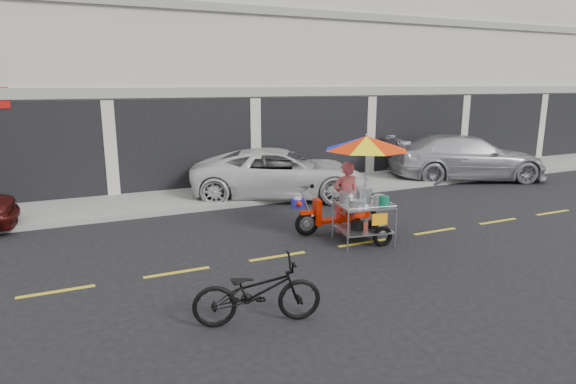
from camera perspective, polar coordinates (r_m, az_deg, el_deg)
name	(u,v)px	position (r m, az deg, el deg)	size (l,w,h in m)	color
ground	(363,243)	(10.58, 8.82, -5.99)	(90.00, 90.00, 0.00)	black
sidewalk	(267,190)	(15.27, -2.51, 0.29)	(45.00, 3.00, 0.15)	gray
shophouse_block	(283,62)	(20.71, -0.63, 15.17)	(36.00, 8.11, 10.40)	beige
centerline	(363,243)	(10.58, 8.83, -5.97)	(42.00, 0.10, 0.01)	gold
white_pickup	(280,173)	(14.46, -0.90, 2.25)	(2.43, 5.26, 1.46)	silver
silver_pickup	(467,158)	(18.26, 20.40, 3.84)	(2.21, 5.44, 1.58)	#ADAEB4
near_bicycle	(257,291)	(7.00, -3.66, -11.68)	(0.64, 1.84, 0.97)	black
food_vendor_rig	(357,173)	(10.53, 8.23, 2.26)	(2.34, 2.12, 2.36)	black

